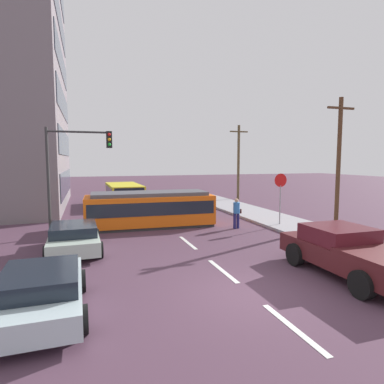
# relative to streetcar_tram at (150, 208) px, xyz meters

# --- Properties ---
(ground_plane) EXTENTS (120.00, 120.00, 0.00)m
(ground_plane) POSITION_rel_streetcar_tram_xyz_m (0.94, -0.27, -1.02)
(ground_plane) COLOR #4F3345
(sidewalk_curb_right) EXTENTS (3.20, 36.00, 0.14)m
(sidewalk_curb_right) POSITION_rel_streetcar_tram_xyz_m (7.74, -4.27, -0.95)
(sidewalk_curb_right) COLOR #969399
(sidewalk_curb_right) RESTS_ON ground
(lane_stripe_0) EXTENTS (0.16, 2.40, 0.01)m
(lane_stripe_0) POSITION_rel_streetcar_tram_xyz_m (0.94, -12.27, -1.02)
(lane_stripe_0) COLOR silver
(lane_stripe_0) RESTS_ON ground
(lane_stripe_1) EXTENTS (0.16, 2.40, 0.01)m
(lane_stripe_1) POSITION_rel_streetcar_tram_xyz_m (0.94, -8.27, -1.02)
(lane_stripe_1) COLOR silver
(lane_stripe_1) RESTS_ON ground
(lane_stripe_2) EXTENTS (0.16, 2.40, 0.01)m
(lane_stripe_2) POSITION_rel_streetcar_tram_xyz_m (0.94, -4.27, -1.02)
(lane_stripe_2) COLOR silver
(lane_stripe_2) RESTS_ON ground
(lane_stripe_3) EXTENTS (0.16, 2.40, 0.01)m
(lane_stripe_3) POSITION_rel_streetcar_tram_xyz_m (0.94, 6.00, -1.02)
(lane_stripe_3) COLOR silver
(lane_stripe_3) RESTS_ON ground
(lane_stripe_4) EXTENTS (0.16, 2.40, 0.01)m
(lane_stripe_4) POSITION_rel_streetcar_tram_xyz_m (0.94, 12.00, -1.02)
(lane_stripe_4) COLOR silver
(lane_stripe_4) RESTS_ON ground
(streetcar_tram) EXTENTS (7.20, 2.79, 1.98)m
(streetcar_tram) POSITION_rel_streetcar_tram_xyz_m (0.00, 0.00, 0.00)
(streetcar_tram) COLOR orange
(streetcar_tram) RESTS_ON ground
(city_bus) EXTENTS (2.68, 6.07, 1.77)m
(city_bus) POSITION_rel_streetcar_tram_xyz_m (-0.42, 9.21, 0.00)
(city_bus) COLOR gold
(city_bus) RESTS_ON ground
(pedestrian_crossing) EXTENTS (0.50, 0.36, 1.67)m
(pedestrian_crossing) POSITION_rel_streetcar_tram_xyz_m (4.45, -2.09, -0.08)
(pedestrian_crossing) COLOR navy
(pedestrian_crossing) RESTS_ON ground
(pickup_truck_parked) EXTENTS (2.29, 5.01, 1.55)m
(pickup_truck_parked) POSITION_rel_streetcar_tram_xyz_m (4.66, -9.99, -0.22)
(pickup_truck_parked) COLOR #4C191C
(pickup_truck_parked) RESTS_ON ground
(parked_sedan_near) EXTENTS (2.13, 4.07, 1.19)m
(parked_sedan_near) POSITION_rel_streetcar_tram_xyz_m (-4.52, -9.91, -0.40)
(parked_sedan_near) COLOR silver
(parked_sedan_near) RESTS_ON ground
(parked_sedan_mid) EXTENTS (2.19, 4.10, 1.19)m
(parked_sedan_mid) POSITION_rel_streetcar_tram_xyz_m (-3.96, -4.28, -0.40)
(parked_sedan_mid) COLOR #B5C9B9
(parked_sedan_mid) RESTS_ON ground
(stop_sign) EXTENTS (0.76, 0.07, 2.88)m
(stop_sign) POSITION_rel_streetcar_tram_xyz_m (7.05, -2.32, 1.17)
(stop_sign) COLOR gray
(stop_sign) RESTS_ON sidewalk_curb_right
(traffic_light_mast) EXTENTS (3.13, 0.33, 5.36)m
(traffic_light_mast) POSITION_rel_streetcar_tram_xyz_m (-3.96, -1.07, 2.73)
(traffic_light_mast) COLOR #333333
(traffic_light_mast) RESTS_ON ground
(utility_pole_near) EXTENTS (1.80, 0.24, 7.30)m
(utility_pole_near) POSITION_rel_streetcar_tram_xyz_m (10.41, -3.00, 2.81)
(utility_pole_near) COLOR #4F3420
(utility_pole_near) RESTS_ON ground
(utility_pole_mid) EXTENTS (1.80, 0.24, 7.02)m
(utility_pole_mid) POSITION_rel_streetcar_tram_xyz_m (10.34, 9.79, 2.66)
(utility_pole_mid) COLOR brown
(utility_pole_mid) RESTS_ON ground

